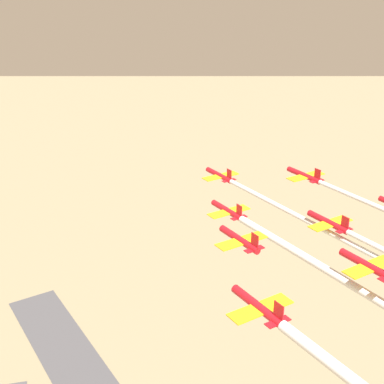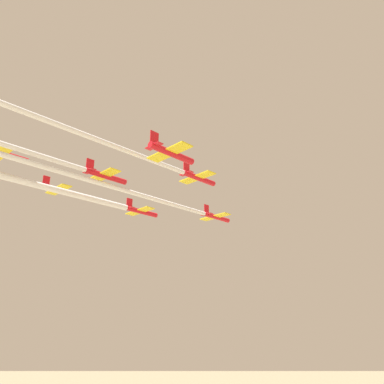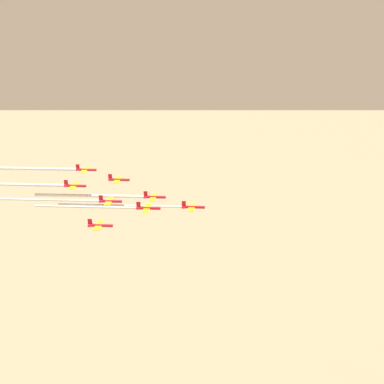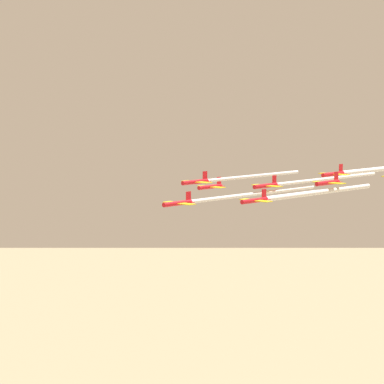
% 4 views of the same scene
% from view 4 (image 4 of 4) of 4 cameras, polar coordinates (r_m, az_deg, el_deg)
% --- Properties ---
extents(jet_0, '(9.02, 8.78, 3.04)m').
position_cam_4_polar(jet_0, '(210.39, -0.85, -0.70)').
color(jet_0, red).
extents(jet_1, '(9.02, 8.78, 3.04)m').
position_cam_4_polar(jet_1, '(216.21, 3.98, -0.52)').
color(jet_1, red).
extents(jet_2, '(9.02, 8.78, 3.04)m').
position_cam_4_polar(jet_2, '(228.40, 0.25, 0.65)').
color(jet_2, red).
extents(jet_3, '(9.02, 8.78, 3.04)m').
position_cam_4_polar(jet_3, '(223.11, 8.55, 0.59)').
color(jet_3, red).
extents(jet_4, '(9.02, 8.78, 3.04)m').
position_cam_4_polar(jet_4, '(234.65, 4.68, 0.41)').
color(jet_4, red).
extents(jet_5, '(9.02, 8.78, 3.04)m').
position_cam_4_polar(jet_5, '(247.12, 1.19, 0.34)').
color(jet_5, red).
extents(jet_7, '(9.02, 8.78, 3.04)m').
position_cam_4_polar(jet_7, '(241.87, 8.87, 1.13)').
color(jet_7, red).
extents(smoke_trail_0, '(46.58, 17.01, 0.93)m').
position_cam_4_polar(smoke_trail_0, '(231.76, 4.07, -0.11)').
color(smoke_trail_0, white).
extents(smoke_trail_1, '(43.23, 16.14, 1.30)m').
position_cam_4_polar(smoke_trail_1, '(237.52, 8.07, 0.00)').
color(smoke_trail_1, white).
extents(smoke_trail_2, '(36.60, 13.48, 0.87)m').
position_cam_4_polar(smoke_trail_2, '(246.00, 3.96, 1.01)').
color(smoke_trail_2, white).
extents(smoke_trail_4, '(45.06, 16.45, 0.90)m').
position_cam_4_polar(smoke_trail_4, '(256.99, 8.55, 0.83)').
color(smoke_trail_4, white).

